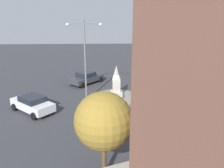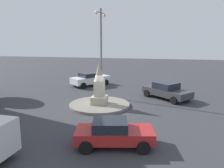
{
  "view_description": "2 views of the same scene",
  "coord_description": "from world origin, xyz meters",
  "px_view_note": "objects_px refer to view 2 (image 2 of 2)",
  "views": [
    {
      "loc": [
        1.27,
        22.38,
        8.62
      ],
      "look_at": [
        0.42,
        -0.15,
        1.51
      ],
      "focal_mm": 38.21,
      "sensor_mm": 36.0,
      "label": 1
    },
    {
      "loc": [
        -17.84,
        -4.4,
        5.52
      ],
      "look_at": [
        0.91,
        -0.84,
        1.63
      ],
      "focal_mm": 38.55,
      "sensor_mm": 36.0,
      "label": 2
    }
  ],
  "objects_px": {
    "car_white_parked_left": "(90,79)",
    "car_red_near_island": "(113,133)",
    "monument": "(99,86)",
    "car_dark_grey_approaching": "(167,90)",
    "streetlamp": "(101,45)"
  },
  "relations": [
    {
      "from": "car_white_parked_left",
      "to": "car_red_near_island",
      "type": "distance_m",
      "value": 15.1
    },
    {
      "from": "streetlamp",
      "to": "car_white_parked_left",
      "type": "bearing_deg",
      "value": 27.45
    },
    {
      "from": "car_dark_grey_approaching",
      "to": "car_white_parked_left",
      "type": "bearing_deg",
      "value": 63.01
    },
    {
      "from": "monument",
      "to": "car_red_near_island",
      "type": "relative_size",
      "value": 0.78
    },
    {
      "from": "car_white_parked_left",
      "to": "streetlamp",
      "type": "bearing_deg",
      "value": -152.55
    },
    {
      "from": "car_white_parked_left",
      "to": "car_red_near_island",
      "type": "height_order",
      "value": "car_white_parked_left"
    },
    {
      "from": "car_white_parked_left",
      "to": "car_dark_grey_approaching",
      "type": "xyz_separation_m",
      "value": [
        -4.15,
        -8.16,
        -0.03
      ]
    },
    {
      "from": "monument",
      "to": "car_dark_grey_approaching",
      "type": "xyz_separation_m",
      "value": [
        3.32,
        -5.28,
        -0.88
      ]
    },
    {
      "from": "car_white_parked_left",
      "to": "car_red_near_island",
      "type": "relative_size",
      "value": 1.05
    },
    {
      "from": "car_white_parked_left",
      "to": "car_dark_grey_approaching",
      "type": "relative_size",
      "value": 0.98
    },
    {
      "from": "streetlamp",
      "to": "car_white_parked_left",
      "type": "xyz_separation_m",
      "value": [
        4.53,
        2.35,
        -3.94
      ]
    },
    {
      "from": "car_white_parked_left",
      "to": "car_dark_grey_approaching",
      "type": "distance_m",
      "value": 9.15
    },
    {
      "from": "streetlamp",
      "to": "car_dark_grey_approaching",
      "type": "relative_size",
      "value": 1.74
    },
    {
      "from": "monument",
      "to": "streetlamp",
      "type": "relative_size",
      "value": 0.42
    },
    {
      "from": "car_white_parked_left",
      "to": "car_red_near_island",
      "type": "xyz_separation_m",
      "value": [
        -14.17,
        -5.23,
        -0.05
      ]
    }
  ]
}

